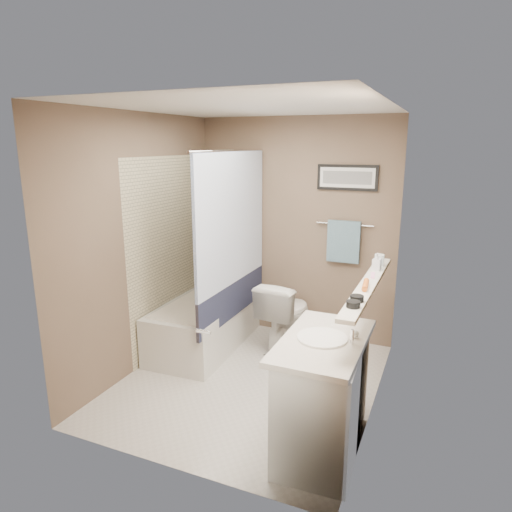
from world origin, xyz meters
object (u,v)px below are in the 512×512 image
at_px(candle_bowl_far, 357,298).
at_px(soap_bottle, 377,262).
at_px(bathtub, 207,322).
at_px(vanity, 323,398).
at_px(candle_bowl_near, 353,304).
at_px(glass_jar, 379,260).
at_px(hair_brush_front, 365,285).
at_px(toilet, 285,314).

bearing_deg(candle_bowl_far, soap_bottle, 90.00).
relative_size(bathtub, soap_bottle, 10.67).
height_order(vanity, soap_bottle, soap_bottle).
bearing_deg(candle_bowl_near, glass_jar, 90.00).
bearing_deg(vanity, glass_jar, 76.88).
height_order(hair_brush_front, glass_jar, glass_jar).
height_order(vanity, candle_bowl_far, candle_bowl_far).
xyz_separation_m(toilet, candle_bowl_far, (0.99, -1.42, 0.76)).
bearing_deg(hair_brush_front, soap_bottle, 90.00).
xyz_separation_m(candle_bowl_near, soap_bottle, (0.00, 0.94, 0.05)).
distance_m(bathtub, soap_bottle, 2.04).
height_order(vanity, glass_jar, glass_jar).
bearing_deg(bathtub, glass_jar, -8.24).
distance_m(candle_bowl_far, hair_brush_front, 0.32).
relative_size(bathtub, vanity, 1.67).
height_order(hair_brush_front, soap_bottle, soap_bottle).
bearing_deg(hair_brush_front, glass_jar, 90.00).
xyz_separation_m(bathtub, toilet, (0.80, 0.27, 0.12)).
bearing_deg(bathtub, soap_bottle, -12.52).
bearing_deg(glass_jar, bathtub, 173.85).
relative_size(toilet, candle_bowl_far, 8.26).
height_order(candle_bowl_near, candle_bowl_far, same).
bearing_deg(candle_bowl_far, bathtub, 147.16).
bearing_deg(soap_bottle, candle_bowl_far, -90.00).
relative_size(vanity, candle_bowl_far, 10.00).
relative_size(toilet, hair_brush_front, 3.38).
distance_m(candle_bowl_far, soap_bottle, 0.82).
bearing_deg(bathtub, candle_bowl_near, -37.54).
bearing_deg(toilet, hair_brush_front, 137.27).
relative_size(vanity, soap_bottle, 6.40).
distance_m(glass_jar, soap_bottle, 0.14).
xyz_separation_m(vanity, glass_jar, (0.19, 1.02, 0.77)).
height_order(bathtub, hair_brush_front, hair_brush_front).
height_order(vanity, candle_bowl_near, candle_bowl_near).
xyz_separation_m(vanity, candle_bowl_near, (0.19, -0.06, 0.73)).
bearing_deg(hair_brush_front, toilet, 131.72).
distance_m(toilet, candle_bowl_near, 1.98).
xyz_separation_m(bathtub, soap_bottle, (1.79, -0.33, 0.94)).
bearing_deg(soap_bottle, candle_bowl_near, -90.00).
xyz_separation_m(bathtub, hair_brush_front, (1.79, -0.84, 0.89)).
height_order(bathtub, candle_bowl_far, candle_bowl_far).
distance_m(toilet, candle_bowl_far, 1.89).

